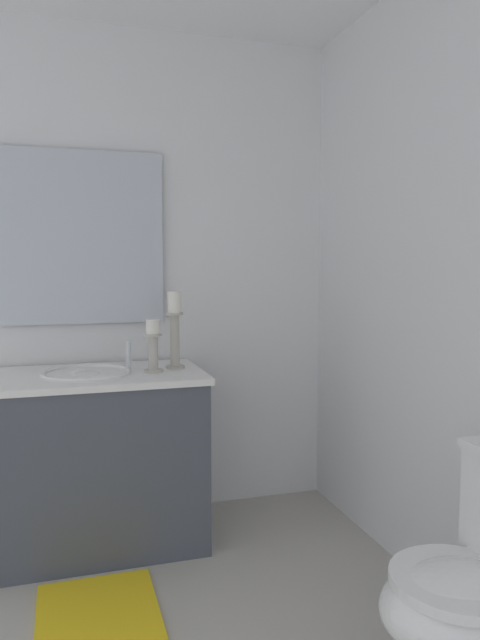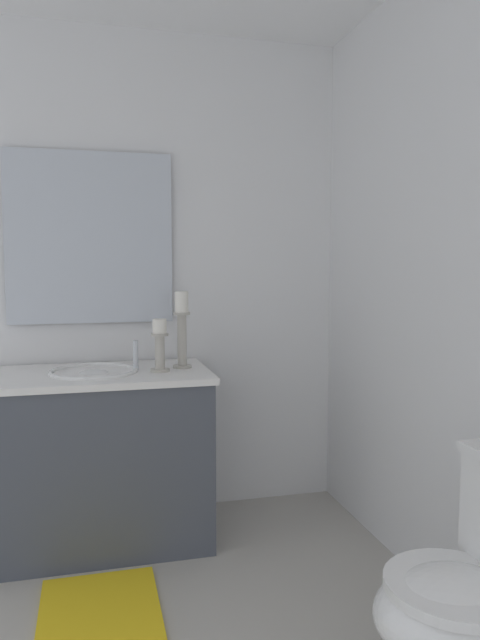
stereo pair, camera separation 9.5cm
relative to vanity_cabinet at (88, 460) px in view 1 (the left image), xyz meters
The scene contains 8 objects.
wall_left 0.89m from the vanity_cabinet, 162.95° to the left, with size 0.04×2.40×2.45m, color white.
vanity_cabinet is the anchor object (origin of this frame).
sink_basin 0.36m from the vanity_cabinet, 90.00° to the left, with size 0.40×0.40×0.24m.
mirror 1.06m from the vanity_cabinet, behind, with size 0.02×0.80×0.84m, color silver.
candle_holder_tall 0.72m from the vanity_cabinet, 92.69° to the left, with size 0.09×0.09×0.36m.
candle_holder_short 0.61m from the vanity_cabinet, 79.61° to the left, with size 0.09×0.09×0.24m.
toilet 1.71m from the vanity_cabinet, 36.65° to the left, with size 0.39×0.54×0.75m.
bath_mat 0.74m from the vanity_cabinet, ahead, with size 0.60×0.44×0.02m, color yellow.
Camera 1 is at (1.46, -0.20, 1.29)m, focal length 32.95 mm.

